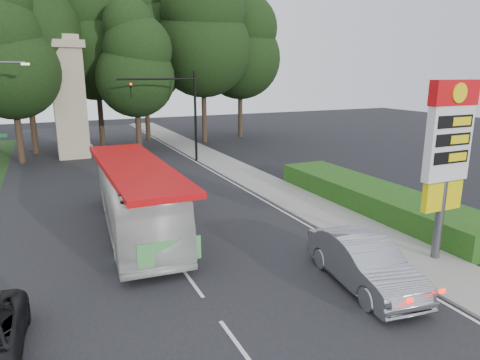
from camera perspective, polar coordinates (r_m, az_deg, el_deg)
name	(u,v)px	position (r m, az deg, el deg)	size (l,w,h in m)	color
ground	(242,352)	(12.05, 0.29, -21.91)	(120.00, 120.00, 0.00)	black
road_surface	(143,216)	(22.39, -12.80, -4.66)	(14.00, 80.00, 0.02)	black
sidewalk_right	(287,195)	(25.35, 6.31, -2.04)	(3.00, 80.00, 0.12)	gray
hedge	(375,198)	(23.86, 17.52, -2.31)	(3.00, 14.00, 1.20)	#1F4512
gas_station_pylon	(448,147)	(17.36, 25.99, 3.95)	(2.10, 0.45, 6.85)	#59595E
traffic_signal_mast	(179,104)	(34.35, -8.12, 9.98)	(6.10, 0.35, 7.20)	black
monument	(69,97)	(38.94, -21.85, 10.24)	(3.00, 3.00, 10.05)	gray
tree_center_left	(20,11)	(42.13, -27.32, 19.40)	(10.08, 10.08, 19.80)	#2D2116
tree_center_right	(94,29)	(44.30, -18.91, 18.53)	(9.24, 9.24, 18.15)	#2D2116
tree_east_near	(144,46)	(47.01, -12.73, 16.99)	(8.12, 8.12, 15.95)	#2D2116
tree_east_mid	(202,28)	(44.68, -5.03, 19.58)	(9.52, 9.52, 18.70)	#2D2116
tree_far_east	(240,41)	(48.34, 0.03, 18.03)	(8.68, 8.68, 17.05)	#2D2116
tree_monument_left	(8,51)	(37.91, -28.50, 14.91)	(7.28, 7.28, 14.30)	#2D2116
tree_monument_right	(135,61)	(39.09, -13.88, 15.11)	(6.72, 6.72, 13.20)	#2D2116
transit_bus	(136,198)	(19.96, -13.65, -2.33)	(2.63, 11.25, 3.13)	silver
sedan_silver	(364,262)	(15.33, 16.20, -10.48)	(1.80, 5.15, 1.70)	#A0A2A7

